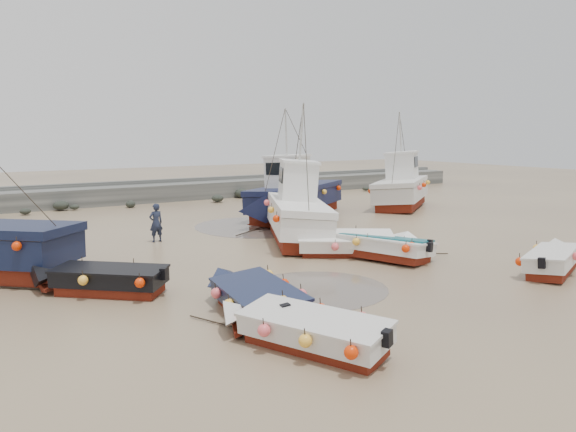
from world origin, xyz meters
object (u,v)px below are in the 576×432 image
object	(u,v)px
dinghy_5	(355,241)
dinghy_6	(371,244)
person	(157,242)
dinghy_2	(377,243)
dinghy_1	(255,293)
dinghy_4	(99,276)
dinghy_3	(556,256)
cabin_boat_2	(292,196)
cabin_boat_3	(404,186)
dinghy_0	(302,324)
cabin_boat_1	(295,211)

from	to	relation	value
dinghy_5	dinghy_6	distance (m)	0.81
dinghy_6	person	size ratio (longest dim) A/B	3.53
dinghy_2	dinghy_6	world-z (taller)	same
dinghy_1	dinghy_4	xyz separation A→B (m)	(-3.15, 4.22, 0.00)
dinghy_1	dinghy_5	distance (m)	8.26
dinghy_3	dinghy_4	bearing A→B (deg)	-134.81
dinghy_4	person	world-z (taller)	dinghy_4
cabin_boat_2	cabin_boat_3	world-z (taller)	same
dinghy_0	cabin_boat_3	xyz separation A→B (m)	(19.34, 16.75, 0.81)
dinghy_1	dinghy_2	distance (m)	8.33
dinghy_4	cabin_boat_1	size ratio (longest dim) A/B	0.50
dinghy_3	dinghy_5	world-z (taller)	same
dinghy_2	dinghy_3	size ratio (longest dim) A/B	0.99
dinghy_2	dinghy_3	bearing A→B (deg)	-80.97
dinghy_3	cabin_boat_3	world-z (taller)	cabin_boat_3
dinghy_1	cabin_boat_2	xyz separation A→B (m)	(10.18, 13.85, 0.76)
cabin_boat_3	dinghy_3	bearing A→B (deg)	-62.89
dinghy_2	cabin_boat_2	size ratio (longest dim) A/B	0.53
dinghy_2	cabin_boat_3	xyz separation A→B (m)	(11.51, 10.43, 0.81)
dinghy_2	dinghy_3	world-z (taller)	same
person	dinghy_3	bearing A→B (deg)	122.37
dinghy_4	person	distance (m)	8.19
dinghy_1	dinghy_3	world-z (taller)	same
dinghy_6	dinghy_3	bearing A→B (deg)	-71.78
dinghy_3	person	xyz separation A→B (m)	(-10.15, 12.91, -0.55)
dinghy_4	person	xyz separation A→B (m)	(4.27, 6.97, -0.55)
dinghy_5	cabin_boat_1	distance (m)	4.08
cabin_boat_3	dinghy_4	bearing A→B (deg)	-102.81
dinghy_0	dinghy_2	world-z (taller)	same
dinghy_5	cabin_boat_2	xyz separation A→B (m)	(3.15, 9.53, 0.76)
dinghy_1	cabin_boat_2	world-z (taller)	cabin_boat_2
dinghy_1	dinghy_4	distance (m)	5.27
dinghy_1	person	xyz separation A→B (m)	(1.12, 11.19, -0.55)
cabin_boat_1	cabin_boat_3	xyz separation A→B (m)	(12.33, 5.69, 0.01)
dinghy_2	dinghy_3	distance (m)	6.47
dinghy_1	dinghy_5	xyz separation A→B (m)	(7.04, 4.33, -0.01)
dinghy_5	person	world-z (taller)	dinghy_5
dinghy_4	dinghy_5	world-z (taller)	same
cabin_boat_2	dinghy_4	bearing A→B (deg)	93.06
cabin_boat_1	cabin_boat_2	size ratio (longest dim) A/B	0.91
dinghy_3	dinghy_5	xyz separation A→B (m)	(-4.24, 6.04, -0.01)
dinghy_0	dinghy_5	bearing A→B (deg)	21.50
dinghy_0	dinghy_5	xyz separation A→B (m)	(7.33, 7.08, -0.01)
dinghy_3	dinghy_4	xyz separation A→B (m)	(-14.43, 5.94, 0.00)
dinghy_2	dinghy_5	world-z (taller)	same
cabin_boat_2	cabin_boat_3	distance (m)	8.86
dinghy_6	cabin_boat_2	distance (m)	10.77
dinghy_3	cabin_boat_3	distance (m)	17.55
dinghy_2	dinghy_5	distance (m)	0.91
dinghy_3	cabin_boat_3	xyz separation A→B (m)	(7.77, 15.71, 0.81)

